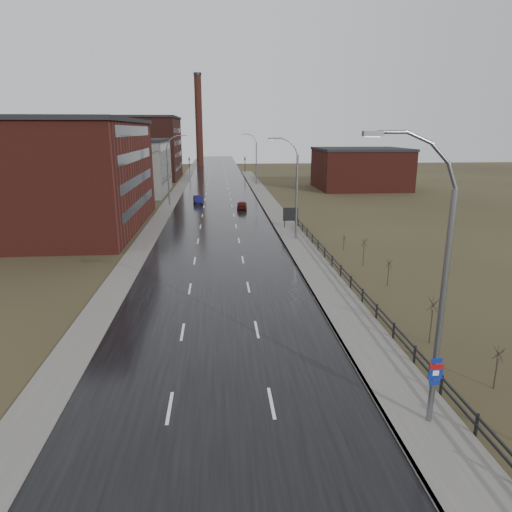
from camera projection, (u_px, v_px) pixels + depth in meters
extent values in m
plane|color=#2D2819|center=(222.00, 470.00, 16.80)|extent=(320.00, 320.00, 0.00)
cube|color=black|center=(218.00, 207.00, 74.43)|extent=(14.00, 300.00, 0.06)
cube|color=#595651|center=(295.00, 241.00, 51.09)|extent=(3.20, 180.00, 0.18)
cube|color=slate|center=(282.00, 241.00, 50.96)|extent=(0.16, 180.00, 0.18)
cube|color=#595651|center=(167.00, 207.00, 73.77)|extent=(2.40, 260.00, 0.12)
cube|color=#471914|center=(48.00, 177.00, 56.63)|extent=(22.00, 28.00, 13.00)
cube|color=black|center=(41.00, 120.00, 54.83)|extent=(22.44, 28.56, 0.50)
cube|color=black|center=(139.00, 204.00, 58.43)|extent=(0.06, 22.40, 1.20)
cube|color=black|center=(138.00, 180.00, 57.64)|extent=(0.06, 22.40, 1.20)
cube|color=black|center=(136.00, 156.00, 56.84)|extent=(0.06, 22.40, 1.20)
cube|color=black|center=(134.00, 131.00, 56.04)|extent=(0.06, 22.40, 1.20)
cube|color=slate|center=(125.00, 168.00, 88.97)|extent=(16.00, 20.00, 10.00)
cube|color=black|center=(123.00, 140.00, 87.57)|extent=(16.32, 20.40, 0.50)
cube|color=black|center=(167.00, 178.00, 90.14)|extent=(0.06, 16.00, 1.20)
cube|color=black|center=(166.00, 162.00, 89.34)|extent=(0.06, 16.00, 1.20)
cube|color=black|center=(165.00, 147.00, 88.54)|extent=(0.06, 16.00, 1.20)
cube|color=#331611|center=(127.00, 149.00, 116.72)|extent=(26.00, 24.00, 15.00)
cube|color=black|center=(125.00, 117.00, 114.66)|extent=(26.52, 24.48, 0.50)
cube|color=black|center=(179.00, 166.00, 118.95)|extent=(0.06, 19.20, 1.20)
cube|color=black|center=(178.00, 155.00, 118.16)|extent=(0.06, 19.20, 1.20)
cube|color=black|center=(178.00, 143.00, 117.36)|extent=(0.06, 19.20, 1.20)
cube|color=black|center=(177.00, 131.00, 116.56)|extent=(0.06, 19.20, 1.20)
cube|color=#471914|center=(360.00, 170.00, 96.92)|extent=(18.00, 16.00, 8.00)
cube|color=black|center=(361.00, 149.00, 95.79)|extent=(18.36, 16.32, 0.50)
cylinder|color=#331611|center=(199.00, 121.00, 156.43)|extent=(2.40, 2.40, 30.00)
cylinder|color=black|center=(197.00, 74.00, 152.36)|extent=(2.70, 2.70, 0.80)
cylinder|color=slate|center=(441.00, 315.00, 18.09)|extent=(0.24, 0.24, 10.00)
cylinder|color=slate|center=(452.00, 176.00, 16.63)|extent=(0.57, 0.14, 1.12)
cylinder|color=slate|center=(440.00, 153.00, 16.36)|extent=(0.91, 0.14, 0.91)
cylinder|color=slate|center=(419.00, 138.00, 16.15)|extent=(1.12, 0.14, 0.57)
cylinder|color=slate|center=(394.00, 132.00, 16.03)|extent=(1.15, 0.14, 0.14)
cube|color=slate|center=(373.00, 134.00, 15.98)|extent=(0.70, 0.28, 0.18)
cube|color=silver|center=(372.00, 136.00, 16.01)|extent=(0.50, 0.20, 0.04)
cube|color=navy|center=(437.00, 361.00, 18.50)|extent=(0.45, 0.04, 0.22)
cube|color=navy|center=(436.00, 372.00, 18.63)|extent=(0.60, 0.04, 0.65)
cube|color=maroon|center=(436.00, 367.00, 18.56)|extent=(0.60, 0.04, 0.20)
cube|color=navy|center=(434.00, 382.00, 18.76)|extent=(0.45, 0.04, 0.22)
cube|color=silver|center=(436.00, 373.00, 18.63)|extent=(0.26, 0.02, 0.22)
cylinder|color=slate|center=(297.00, 198.00, 50.82)|extent=(0.24, 0.24, 9.50)
cylinder|color=slate|center=(296.00, 151.00, 49.44)|extent=(0.51, 0.14, 0.98)
cylinder|color=slate|center=(292.00, 144.00, 49.21)|extent=(0.81, 0.14, 0.81)
cylinder|color=slate|center=(286.00, 140.00, 49.03)|extent=(0.98, 0.14, 0.51)
cylinder|color=slate|center=(278.00, 138.00, 48.91)|extent=(1.01, 0.14, 0.14)
cube|color=slate|center=(271.00, 139.00, 48.87)|extent=(0.70, 0.28, 0.18)
cube|color=silver|center=(271.00, 140.00, 48.90)|extent=(0.50, 0.20, 0.04)
cylinder|color=slate|center=(168.00, 177.00, 74.46)|extent=(0.24, 0.24, 9.50)
cylinder|color=slate|center=(168.00, 144.00, 73.10)|extent=(0.51, 0.14, 0.98)
cylinder|color=slate|center=(170.00, 140.00, 72.95)|extent=(0.81, 0.14, 0.81)
cylinder|color=slate|center=(175.00, 137.00, 72.88)|extent=(0.98, 0.14, 0.51)
cylinder|color=slate|center=(180.00, 136.00, 72.90)|extent=(1.01, 0.14, 0.14)
cube|color=slate|center=(184.00, 136.00, 72.97)|extent=(0.70, 0.28, 0.18)
cube|color=silver|center=(184.00, 137.00, 73.00)|extent=(0.50, 0.20, 0.04)
cylinder|color=slate|center=(256.00, 164.00, 102.70)|extent=(0.24, 0.24, 9.50)
cylinder|color=slate|center=(256.00, 140.00, 101.31)|extent=(0.51, 0.14, 0.98)
cylinder|color=slate|center=(253.00, 137.00, 101.08)|extent=(0.81, 0.14, 0.81)
cylinder|color=slate|center=(250.00, 135.00, 100.90)|extent=(0.98, 0.14, 0.51)
cylinder|color=slate|center=(246.00, 134.00, 100.79)|extent=(1.01, 0.14, 0.14)
cube|color=slate|center=(243.00, 134.00, 100.75)|extent=(0.70, 0.28, 0.18)
cube|color=silver|center=(243.00, 135.00, 100.77)|extent=(0.50, 0.20, 0.04)
cube|color=black|center=(476.00, 425.00, 18.44)|extent=(0.10, 0.10, 1.10)
cube|color=black|center=(441.00, 385.00, 21.32)|extent=(0.10, 0.10, 1.10)
cube|color=black|center=(415.00, 355.00, 24.20)|extent=(0.10, 0.10, 1.10)
cube|color=black|center=(393.00, 331.00, 27.08)|extent=(0.10, 0.10, 1.10)
cube|color=black|center=(377.00, 312.00, 29.97)|extent=(0.10, 0.10, 1.10)
cube|color=black|center=(362.00, 296.00, 32.85)|extent=(0.10, 0.10, 1.10)
cube|color=black|center=(351.00, 283.00, 35.73)|extent=(0.10, 0.10, 1.10)
cube|color=black|center=(341.00, 271.00, 38.61)|extent=(0.10, 0.10, 1.10)
cube|color=black|center=(332.00, 261.00, 41.49)|extent=(0.10, 0.10, 1.10)
cube|color=black|center=(325.00, 253.00, 44.37)|extent=(0.10, 0.10, 1.10)
cube|color=black|center=(318.00, 245.00, 47.26)|extent=(0.10, 0.10, 1.10)
cube|color=black|center=(312.00, 239.00, 50.14)|extent=(0.10, 0.10, 1.10)
cube|color=black|center=(307.00, 233.00, 53.02)|extent=(0.10, 0.10, 1.10)
cube|color=black|center=(302.00, 228.00, 55.90)|extent=(0.10, 0.10, 1.10)
cube|color=black|center=(298.00, 223.00, 58.78)|extent=(0.10, 0.10, 1.10)
cube|color=black|center=(353.00, 280.00, 35.14)|extent=(0.08, 53.00, 0.10)
cube|color=black|center=(353.00, 285.00, 35.25)|extent=(0.08, 53.00, 0.10)
cylinder|color=#382D23|center=(496.00, 374.00, 21.87)|extent=(0.08, 0.08, 1.60)
cylinder|color=#382D23|center=(500.00, 354.00, 21.60)|extent=(0.04, 0.54, 0.63)
cylinder|color=#382D23|center=(499.00, 354.00, 21.64)|extent=(0.52, 0.21, 0.64)
cylinder|color=#382D23|center=(498.00, 354.00, 21.62)|extent=(0.31, 0.46, 0.65)
cylinder|color=#382D23|center=(498.00, 354.00, 21.56)|extent=(0.31, 0.46, 0.65)
cylinder|color=#382D23|center=(500.00, 355.00, 21.55)|extent=(0.52, 0.21, 0.64)
cylinder|color=#382D23|center=(431.00, 327.00, 26.50)|extent=(0.08, 0.08, 2.09)
cylinder|color=#382D23|center=(434.00, 305.00, 26.14)|extent=(0.04, 0.70, 0.82)
cylinder|color=#382D23|center=(433.00, 305.00, 26.19)|extent=(0.66, 0.26, 0.83)
cylinder|color=#382D23|center=(432.00, 305.00, 26.16)|extent=(0.39, 0.59, 0.84)
cylinder|color=#382D23|center=(433.00, 305.00, 26.11)|extent=(0.39, 0.59, 0.84)
cylinder|color=#382D23|center=(434.00, 305.00, 26.10)|extent=(0.66, 0.26, 0.83)
cylinder|color=#382D23|center=(388.00, 276.00, 36.40)|extent=(0.08, 0.08, 1.63)
cylinder|color=#382D23|center=(390.00, 264.00, 36.12)|extent=(0.04, 0.55, 0.65)
cylinder|color=#382D23|center=(389.00, 264.00, 36.17)|extent=(0.52, 0.21, 0.65)
cylinder|color=#382D23|center=(389.00, 264.00, 36.14)|extent=(0.32, 0.47, 0.66)
cylinder|color=#382D23|center=(389.00, 264.00, 36.09)|extent=(0.32, 0.47, 0.66)
cylinder|color=#382D23|center=(390.00, 264.00, 36.07)|extent=(0.52, 0.21, 0.65)
cylinder|color=#382D23|center=(364.00, 256.00, 41.87)|extent=(0.08, 0.08, 1.91)
cylinder|color=#382D23|center=(365.00, 243.00, 41.54)|extent=(0.04, 0.64, 0.75)
cylinder|color=#382D23|center=(364.00, 242.00, 41.58)|extent=(0.61, 0.24, 0.76)
cylinder|color=#382D23|center=(364.00, 242.00, 41.56)|extent=(0.36, 0.54, 0.77)
cylinder|color=#382D23|center=(364.00, 243.00, 41.51)|extent=(0.36, 0.54, 0.77)
cylinder|color=#382D23|center=(365.00, 243.00, 41.49)|extent=(0.61, 0.24, 0.76)
cylinder|color=#382D23|center=(344.00, 245.00, 47.53)|extent=(0.08, 0.08, 1.14)
cylinder|color=#382D23|center=(345.00, 238.00, 47.33)|extent=(0.04, 0.40, 0.46)
cylinder|color=#382D23|center=(344.00, 238.00, 47.37)|extent=(0.38, 0.16, 0.47)
cylinder|color=#382D23|center=(344.00, 238.00, 47.35)|extent=(0.23, 0.34, 0.47)
cylinder|color=#382D23|center=(344.00, 238.00, 47.30)|extent=(0.23, 0.34, 0.47)
cylinder|color=#382D23|center=(344.00, 238.00, 47.28)|extent=(0.38, 0.16, 0.47)
cube|color=black|center=(285.00, 222.00, 57.60)|extent=(0.10, 0.10, 1.80)
cube|color=black|center=(296.00, 222.00, 57.71)|extent=(0.10, 0.10, 1.80)
cube|color=silver|center=(290.00, 214.00, 57.34)|extent=(1.82, 0.08, 1.57)
cube|color=black|center=(291.00, 214.00, 57.29)|extent=(1.92, 0.04, 1.67)
cylinder|color=black|center=(189.00, 165.00, 130.75)|extent=(0.16, 0.16, 5.20)
imported|color=black|center=(189.00, 157.00, 130.18)|extent=(0.58, 2.73, 1.10)
sphere|color=#FF190C|center=(189.00, 156.00, 129.95)|extent=(0.18, 0.18, 0.18)
cylinder|color=black|center=(245.00, 164.00, 132.02)|extent=(0.16, 0.16, 5.20)
imported|color=black|center=(245.00, 157.00, 131.45)|extent=(0.58, 2.73, 1.10)
sphere|color=#FF190C|center=(245.00, 156.00, 131.23)|extent=(0.18, 0.18, 0.18)
imported|color=#0E0D42|center=(198.00, 200.00, 77.49)|extent=(1.86, 4.18, 1.33)
imported|color=#420D0B|center=(242.00, 205.00, 71.90)|extent=(1.76, 3.92, 1.31)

